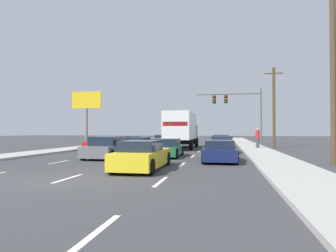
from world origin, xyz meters
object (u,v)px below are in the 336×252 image
(car_white, at_px, (222,145))
(car_green, at_px, (166,148))
(car_navy, at_px, (220,151))
(car_blue, at_px, (139,144))
(pedestrian_near_corner, at_px, (258,138))
(box_truck, at_px, (182,128))
(utility_pole_near, at_px, (333,68))
(car_red, at_px, (103,144))
(car_maroon, at_px, (163,141))
(car_yellow, at_px, (142,156))
(car_silver, at_px, (221,141))
(traffic_signal_mast, at_px, (234,104))
(utility_pole_mid, at_px, (274,106))
(roadside_billboard, at_px, (87,106))
(car_gray, at_px, (108,148))
(car_orange, at_px, (131,141))

(car_white, bearing_deg, car_green, -130.64)
(car_white, height_order, car_navy, car_white)
(car_blue, distance_m, pedestrian_near_corner, 11.09)
(box_truck, relative_size, car_green, 2.06)
(car_navy, distance_m, utility_pole_near, 7.10)
(car_red, distance_m, car_maroon, 9.07)
(car_yellow, bearing_deg, car_navy, 51.68)
(car_silver, bearing_deg, car_blue, -135.86)
(traffic_signal_mast, height_order, pedestrian_near_corner, traffic_signal_mast)
(car_yellow, xyz_separation_m, car_white, (3.39, 10.70, -0.01))
(car_maroon, xyz_separation_m, car_blue, (-0.43, -8.31, -0.03))
(car_red, height_order, car_navy, car_navy)
(box_truck, bearing_deg, utility_pole_mid, 20.65)
(car_green, bearing_deg, car_navy, -32.69)
(car_silver, xyz_separation_m, roadside_billboard, (-18.39, 5.99, 4.54))
(car_green, xyz_separation_m, car_navy, (3.55, -2.28, -0.01))
(car_gray, distance_m, car_navy, 7.00)
(car_green, height_order, roadside_billboard, roadside_billboard)
(car_white, relative_size, pedestrian_near_corner, 2.37)
(car_silver, height_order, car_navy, car_silver)
(utility_pole_near, xyz_separation_m, pedestrian_near_corner, (-2.23, 12.87, -3.77))
(car_maroon, bearing_deg, car_blue, -92.99)
(car_red, height_order, car_maroon, car_maroon)
(car_gray, xyz_separation_m, car_white, (7.04, 5.82, -0.03))
(car_maroon, distance_m, pedestrian_near_corner, 11.01)
(car_white, bearing_deg, car_orange, 138.83)
(car_red, distance_m, car_silver, 12.37)
(car_white, height_order, utility_pole_near, utility_pole_near)
(car_orange, bearing_deg, car_yellow, -70.27)
(car_gray, distance_m, utility_pole_mid, 18.75)
(car_orange, relative_size, car_navy, 0.97)
(utility_pole_mid, bearing_deg, car_yellow, -114.58)
(car_red, relative_size, car_silver, 1.06)
(utility_pole_near, relative_size, utility_pole_mid, 1.14)
(box_truck, height_order, traffic_signal_mast, traffic_signal_mast)
(car_maroon, relative_size, utility_pole_mid, 0.56)
(car_red, bearing_deg, car_gray, -64.10)
(car_orange, distance_m, car_green, 15.10)
(car_gray, bearing_deg, car_blue, 91.21)
(car_maroon, distance_m, utility_pole_near, 21.73)
(car_red, xyz_separation_m, car_silver, (10.42, 6.66, 0.05))
(utility_pole_near, bearing_deg, car_red, 150.12)
(utility_pole_near, bearing_deg, traffic_signal_mast, 101.11)
(pedestrian_near_corner, bearing_deg, utility_pole_mid, 55.44)
(car_maroon, height_order, box_truck, box_truck)
(car_blue, height_order, traffic_signal_mast, traffic_signal_mast)
(roadside_billboard, bearing_deg, car_green, -50.93)
(box_truck, bearing_deg, car_white, -50.10)
(box_truck, bearing_deg, car_yellow, -88.36)
(car_maroon, xyz_separation_m, car_green, (3.14, -14.00, -0.03))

